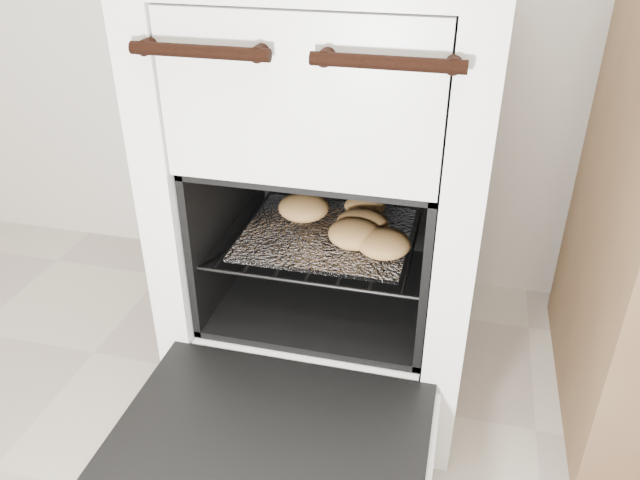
{
  "coord_description": "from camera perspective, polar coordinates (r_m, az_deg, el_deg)",
  "views": [
    {
      "loc": [
        0.13,
        0.06,
        0.96
      ],
      "look_at": [
        -0.12,
        1.05,
        0.38
      ],
      "focal_mm": 35.0,
      "sensor_mm": 36.0,
      "label": 1
    }
  ],
  "objects": [
    {
      "name": "baked_rolls",
      "position": [
        1.22,
        2.26,
        1.79
      ],
      "size": [
        0.31,
        0.27,
        0.05
      ],
      "color": "#B68B48",
      "rests_on": "foil_sheet"
    },
    {
      "name": "oven_door",
      "position": [
        1.03,
        -4.8,
        -18.47
      ],
      "size": [
        0.51,
        0.4,
        0.04
      ],
      "color": "black",
      "rests_on": "stove"
    },
    {
      "name": "stove",
      "position": [
        1.27,
        1.51,
        4.85
      ],
      "size": [
        0.57,
        0.63,
        0.87
      ],
      "color": "silver",
      "rests_on": "ground"
    },
    {
      "name": "oven_rack",
      "position": [
        1.25,
        0.84,
        0.74
      ],
      "size": [
        0.41,
        0.4,
        0.01
      ],
      "color": "black",
      "rests_on": "stove"
    },
    {
      "name": "foil_sheet",
      "position": [
        1.23,
        0.64,
        0.56
      ],
      "size": [
        0.32,
        0.28,
        0.01
      ],
      "primitive_type": "cube",
      "color": "white",
      "rests_on": "oven_rack"
    }
  ]
}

